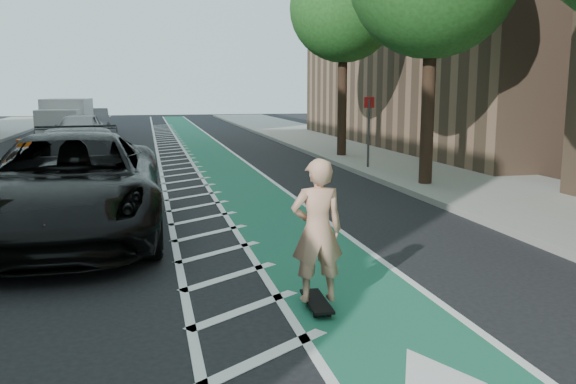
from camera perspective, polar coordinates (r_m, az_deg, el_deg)
name	(u,v)px	position (r m, az deg, el deg)	size (l,w,h in m)	color
ground	(121,320)	(7.73, -15.35, -11.51)	(120.00, 120.00, 0.00)	black
bike_lane	(242,185)	(17.63, -4.36, 0.67)	(2.00, 90.00, 0.01)	#195847
buffer_strip	(189,187)	(17.47, -9.23, 0.49)	(1.40, 90.00, 0.01)	silver
sidewalk_right	(448,175)	(19.66, 14.71, 1.52)	(5.00, 90.00, 0.15)	gray
curb_right	(374,178)	(18.65, 8.03, 1.33)	(0.12, 90.00, 0.16)	gray
tree_r_d	(342,9)	(24.59, 5.06, 16.67)	(4.20, 4.20, 7.90)	#382619
sign_post	(369,131)	(20.58, 7.55, 5.67)	(0.35, 0.08, 2.47)	#4C4C4C
skateboard	(317,302)	(7.80, 2.69, -10.21)	(0.29, 0.90, 0.12)	black
skateboarder	(317,230)	(7.54, 2.74, -3.61)	(0.65, 0.43, 1.80)	tan
suv_near	(71,186)	(12.03, -19.60, 0.56)	(3.20, 6.94, 1.93)	black
suv_far	(80,169)	(14.91, -18.87, 2.04)	(2.54, 6.25, 1.81)	black
car_silver	(80,130)	(30.23, -18.92, 5.49)	(1.97, 4.88, 1.66)	#A8A8AD
car_grey	(95,120)	(41.17, -17.59, 6.42)	(1.60, 4.59, 1.51)	#5C5C61
box_truck	(66,120)	(37.18, -20.08, 6.37)	(2.65, 5.36, 2.18)	silver
barrel_c	(25,153)	(24.35, -23.41, 3.41)	(0.68, 0.68, 0.93)	#D8530B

